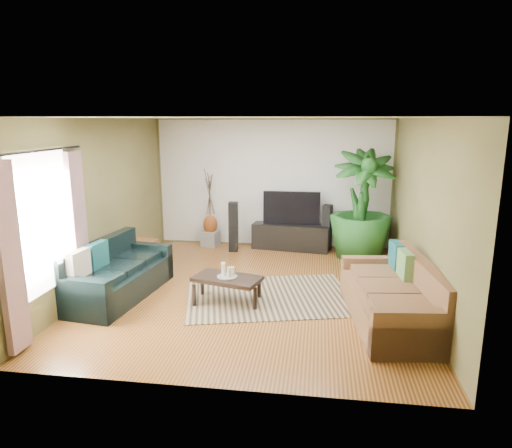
% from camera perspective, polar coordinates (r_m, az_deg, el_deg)
% --- Properties ---
extents(floor, '(5.50, 5.50, 0.00)m').
position_cam_1_polar(floor, '(7.38, -0.22, -8.32)').
color(floor, '#9C6128').
rests_on(floor, ground).
extents(ceiling, '(5.50, 5.50, 0.00)m').
position_cam_1_polar(ceiling, '(6.87, -0.24, 13.15)').
color(ceiling, white).
rests_on(ceiling, ground).
extents(wall_back, '(5.00, 0.00, 5.00)m').
position_cam_1_polar(wall_back, '(9.70, 2.10, 5.08)').
color(wall_back, olive).
rests_on(wall_back, ground).
extents(wall_front, '(5.00, 0.00, 5.00)m').
position_cam_1_polar(wall_front, '(4.38, -5.39, -4.75)').
color(wall_front, olive).
rests_on(wall_front, ground).
extents(wall_left, '(0.00, 5.50, 5.50)m').
position_cam_1_polar(wall_left, '(7.76, -18.84, 2.41)').
color(wall_left, olive).
rests_on(wall_left, ground).
extents(wall_right, '(0.00, 5.50, 5.50)m').
position_cam_1_polar(wall_right, '(7.10, 20.18, 1.37)').
color(wall_right, olive).
rests_on(wall_right, ground).
extents(backwall_panel, '(4.90, 0.00, 4.90)m').
position_cam_1_polar(backwall_panel, '(9.69, 2.09, 5.07)').
color(backwall_panel, white).
rests_on(backwall_panel, ground).
extents(window_pane, '(0.00, 1.80, 1.80)m').
position_cam_1_polar(window_pane, '(6.38, -25.10, 0.17)').
color(window_pane, white).
rests_on(window_pane, ground).
extents(curtain_near, '(0.08, 0.35, 2.20)m').
position_cam_1_polar(curtain_near, '(5.82, -28.41, -3.88)').
color(curtain_near, gray).
rests_on(curtain_near, ground).
extents(curtain_far, '(0.08, 0.35, 2.20)m').
position_cam_1_polar(curtain_far, '(7.03, -21.29, -0.49)').
color(curtain_far, gray).
rests_on(curtain_far, ground).
extents(curtain_rod, '(0.03, 1.90, 0.03)m').
position_cam_1_polar(curtain_rod, '(6.23, -25.50, 8.25)').
color(curtain_rod, black).
rests_on(curtain_rod, ground).
extents(sofa_left, '(1.11, 2.11, 0.85)m').
position_cam_1_polar(sofa_left, '(7.34, -16.84, -5.50)').
color(sofa_left, black).
rests_on(sofa_left, floor).
extents(sofa_right, '(1.24, 2.29, 0.85)m').
position_cam_1_polar(sofa_right, '(6.43, 16.51, -8.09)').
color(sofa_right, brown).
rests_on(sofa_right, floor).
extents(area_rug, '(2.88, 2.34, 0.01)m').
position_cam_1_polar(area_rug, '(7.14, 1.70, -9.03)').
color(area_rug, tan).
rests_on(area_rug, floor).
extents(coffee_table, '(1.08, 0.77, 0.40)m').
position_cam_1_polar(coffee_table, '(6.88, -3.60, -8.18)').
color(coffee_table, black).
rests_on(coffee_table, floor).
extents(candle_tray, '(0.30, 0.30, 0.01)m').
position_cam_1_polar(candle_tray, '(6.81, -3.62, -6.56)').
color(candle_tray, gray).
rests_on(candle_tray, coffee_table).
extents(candle_tall, '(0.06, 0.06, 0.20)m').
position_cam_1_polar(candle_tall, '(6.81, -4.08, -5.62)').
color(candle_tall, '#F4E6CE').
rests_on(candle_tall, candle_tray).
extents(candle_mid, '(0.06, 0.06, 0.15)m').
position_cam_1_polar(candle_mid, '(6.74, -3.37, -6.03)').
color(candle_mid, beige).
rests_on(candle_mid, candle_tray).
extents(candle_short, '(0.06, 0.06, 0.12)m').
position_cam_1_polar(candle_short, '(6.83, -2.95, -5.88)').
color(candle_short, beige).
rests_on(candle_short, candle_tray).
extents(tv_stand, '(1.65, 0.68, 0.53)m').
position_cam_1_polar(tv_stand, '(9.63, 4.40, -1.58)').
color(tv_stand, black).
rests_on(tv_stand, floor).
extents(television, '(1.18, 0.06, 0.69)m').
position_cam_1_polar(television, '(9.49, 4.47, 2.01)').
color(television, black).
rests_on(television, tv_stand).
extents(speaker_left, '(0.20, 0.22, 1.03)m').
position_cam_1_polar(speaker_left, '(9.41, -2.84, -0.35)').
color(speaker_left, black).
rests_on(speaker_left, floor).
extents(speaker_right, '(0.22, 0.24, 0.97)m').
position_cam_1_polar(speaker_right, '(9.56, 8.86, -0.47)').
color(speaker_right, black).
rests_on(speaker_right, floor).
extents(potted_plant, '(1.35, 1.35, 2.13)m').
position_cam_1_polar(potted_plant, '(9.01, 13.07, 2.32)').
color(potted_plant, '#1A501C').
rests_on(potted_plant, floor).
extents(plant_pot, '(0.39, 0.39, 0.31)m').
position_cam_1_polar(plant_pot, '(9.22, 12.78, -3.27)').
color(plant_pot, black).
rests_on(plant_pot, floor).
extents(pedestal, '(0.39, 0.39, 0.33)m').
position_cam_1_polar(pedestal, '(9.91, -5.70, -1.81)').
color(pedestal, '#969693').
rests_on(pedestal, floor).
extents(vase, '(0.30, 0.30, 0.42)m').
position_cam_1_polar(vase, '(9.83, -5.74, -0.05)').
color(vase, brown).
rests_on(vase, pedestal).
extents(side_table, '(0.54, 0.54, 0.48)m').
position_cam_1_polar(side_table, '(8.77, -14.01, -3.56)').
color(side_table, '#915F2F').
rests_on(side_table, floor).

